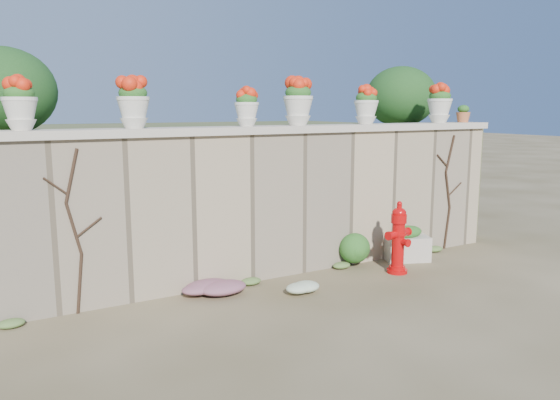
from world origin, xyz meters
TOP-DOWN VIEW (x-y plane):
  - ground at (0.00, 0.00)m, footprint 80.00×80.00m
  - stone_wall at (0.00, 1.80)m, footprint 8.00×0.40m
  - wall_cap at (0.00, 1.80)m, footprint 8.10×0.52m
  - raised_fill at (0.00, 5.00)m, footprint 9.00×6.00m
  - back_shrub_left at (-3.20, 3.00)m, footprint 1.30×1.30m
  - back_shrub_right at (3.40, 3.00)m, footprint 1.30×1.30m
  - vine_left at (-2.67, 1.58)m, footprint 0.60×0.04m
  - vine_right at (3.23, 1.58)m, footprint 0.60×0.04m
  - fire_hydrant at (1.58, 0.94)m, footprint 0.45×0.32m
  - planter_box at (2.15, 1.36)m, footprint 0.75×0.60m
  - green_shrub at (1.33, 1.48)m, footprint 0.67×0.60m
  - magenta_clump at (-1.13, 1.35)m, footprint 0.87×0.58m
  - white_flowers at (-0.06, 0.81)m, footprint 0.54×0.43m
  - urn_pot_0 at (-3.12, 1.80)m, footprint 0.37×0.37m
  - urn_pot_1 at (-1.89, 1.80)m, footprint 0.39×0.39m
  - urn_pot_2 at (-0.39, 1.80)m, footprint 0.33×0.33m
  - urn_pot_3 at (0.41, 1.80)m, footprint 0.42×0.42m
  - urn_pot_4 at (1.62, 1.80)m, footprint 0.37×0.37m
  - urn_pot_5 at (3.16, 1.80)m, footprint 0.40×0.40m
  - terracotta_pot at (3.73, 1.80)m, footprint 0.24×0.24m

SIDE VIEW (x-z plane):
  - ground at x=0.00m, z-range 0.00..0.00m
  - white_flowers at x=-0.06m, z-range 0.00..0.19m
  - magenta_clump at x=-1.13m, z-range 0.00..0.23m
  - planter_box at x=2.15m, z-range -0.02..0.53m
  - green_shrub at x=1.33m, z-range 0.00..0.63m
  - fire_hydrant at x=1.58m, z-range 0.00..1.04m
  - vine_left at x=-2.67m, z-range 0.04..1.94m
  - vine_right at x=3.23m, z-range 0.04..1.94m
  - stone_wall at x=0.00m, z-range 0.00..2.00m
  - raised_fill at x=0.00m, z-range 0.00..2.00m
  - wall_cap at x=0.00m, z-range 2.00..2.10m
  - terracotta_pot at x=3.73m, z-range 2.09..2.37m
  - urn_pot_2 at x=-0.39m, z-range 2.10..2.61m
  - urn_pot_4 at x=1.62m, z-range 2.10..2.67m
  - urn_pot_0 at x=-3.12m, z-range 2.10..2.67m
  - urn_pot_1 at x=-1.89m, z-range 2.10..2.70m
  - urn_pot_5 at x=3.16m, z-range 2.10..2.73m
  - urn_pot_3 at x=0.41m, z-range 2.10..2.75m
  - back_shrub_left at x=-3.20m, z-range 2.00..3.10m
  - back_shrub_right at x=3.40m, z-range 2.00..3.10m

